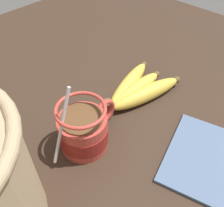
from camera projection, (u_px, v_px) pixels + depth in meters
The scene contains 4 objects.
table at pixel (112, 149), 45.00cm from camera, with size 123.26×123.26×3.19cm.
coffee_mug at pixel (84, 130), 41.31cm from camera, with size 13.94×8.31×14.16cm.
banana_bunch at pixel (137, 89), 51.84cm from camera, with size 18.68×11.87×4.01cm.
napkin at pixel (202, 157), 41.55cm from camera, with size 18.11×14.79×0.60cm.
Camera 1 is at (-19.29, -18.15, 38.88)cm, focal length 40.00 mm.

